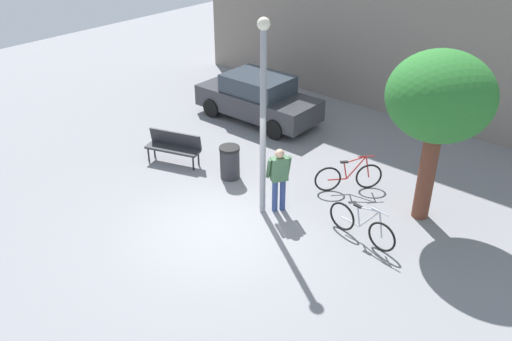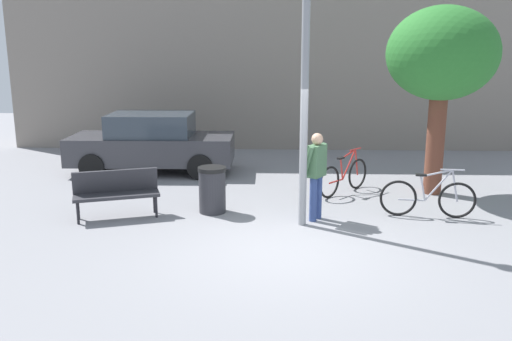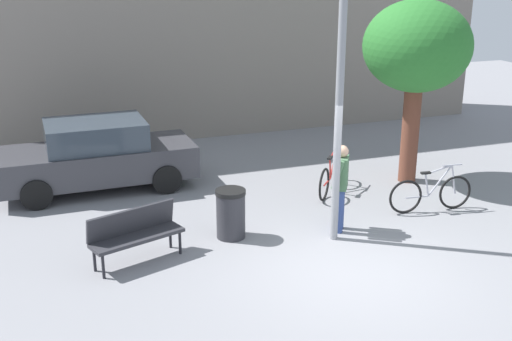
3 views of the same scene
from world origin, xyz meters
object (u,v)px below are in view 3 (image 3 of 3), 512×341
bicycle_silver (431,193)px  parked_car_charcoal (97,155)px  park_bench (135,231)px  trash_bin (231,213)px  plaza_tree (417,49)px  person_by_lamppost (341,182)px  bicycle_red (331,175)px  lamppost (340,94)px

bicycle_silver → parked_car_charcoal: parked_car_charcoal is taller
park_bench → bicycle_silver: size_ratio=0.92×
trash_bin → plaza_tree: bearing=18.8°
person_by_lamppost → bicycle_red: bearing=68.2°
plaza_tree → bicycle_red: 3.31m
plaza_tree → bicycle_silver: 3.24m
lamppost → park_bench: bearing=174.8°
plaza_tree → bicycle_silver: size_ratio=2.26×
plaza_tree → bicycle_silver: plaza_tree is taller
bicycle_red → parked_car_charcoal: size_ratio=0.33×
plaza_tree → park_bench: bearing=-163.0°
trash_bin → bicycle_silver: bearing=-2.1°
lamppost → person_by_lamppost: bearing=48.8°
bicycle_red → bicycle_silver: 2.20m
lamppost → bicycle_red: bearing=65.2°
lamppost → plaza_tree: bearing=37.6°
bicycle_silver → person_by_lamppost: bearing=-173.4°
bicycle_red → plaza_tree: bearing=2.4°
bicycle_silver → trash_bin: size_ratio=1.96×
lamppost → trash_bin: bearing=158.0°
person_by_lamppost → bicycle_red: (0.78, 1.95, -0.58)m
lamppost → plaza_tree: size_ratio=1.16×
park_bench → plaza_tree: (6.58, 2.01, 2.48)m
bicycle_red → trash_bin: bicycle_red is taller
bicycle_red → lamppost: bearing=-114.8°
plaza_tree → bicycle_silver: bearing=-108.2°
plaza_tree → lamppost: bearing=-142.4°
bicycle_silver → parked_car_charcoal: bearing=149.6°
lamppost → park_bench: 4.17m
park_bench → plaza_tree: 7.32m
lamppost → parked_car_charcoal: (-3.73, 4.18, -1.92)m
bicycle_red → parked_car_charcoal: bearing=157.9°
trash_bin → lamppost: bearing=-22.0°
person_by_lamppost → bicycle_red: 2.17m
bicycle_silver → parked_car_charcoal: size_ratio=0.43×
park_bench → plaza_tree: size_ratio=0.41×
plaza_tree → trash_bin: (-4.78, -1.62, -2.56)m
lamppost → bicycle_red: 3.39m
person_by_lamppost → parked_car_charcoal: size_ratio=0.40×
park_bench → parked_car_charcoal: 3.87m
bicycle_red → trash_bin: 3.19m
person_by_lamppost → plaza_tree: 4.00m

